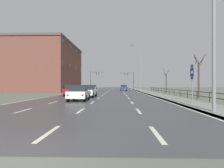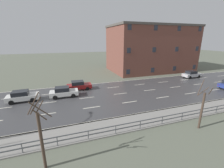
# 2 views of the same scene
# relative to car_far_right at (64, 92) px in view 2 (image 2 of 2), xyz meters

# --- Properties ---
(ground_plane) EXTENTS (160.00, 160.00, 0.12)m
(ground_plane) POSITION_rel_car_far_right_xyz_m (1.56, 27.60, -0.86)
(ground_plane) COLOR #5B6051
(guardrail) EXTENTS (0.07, 35.29, 1.00)m
(guardrail) POSITION_rel_car_far_right_xyz_m (11.41, 1.63, -0.10)
(guardrail) COLOR #515459
(guardrail) RESTS_ON ground
(car_far_right) EXTENTS (1.94, 4.15, 1.57)m
(car_far_right) POSITION_rel_car_far_right_xyz_m (0.00, 0.00, 0.00)
(car_far_right) COLOR silver
(car_far_right) RESTS_ON ground
(car_near_left) EXTENTS (1.89, 4.13, 1.57)m
(car_near_left) POSITION_rel_car_far_right_xyz_m (-2.96, 27.67, 0.00)
(car_near_left) COLOR #B7B7BC
(car_near_left) RESTS_ON ground
(car_mid_centre) EXTENTS (1.93, 4.15, 1.57)m
(car_mid_centre) POSITION_rel_car_far_right_xyz_m (-0.07, -5.53, 0.00)
(car_mid_centre) COLOR silver
(car_mid_centre) RESTS_ON ground
(car_distant) EXTENTS (1.89, 4.13, 1.57)m
(car_distant) POSITION_rel_car_far_right_xyz_m (-2.63, 2.59, 0.00)
(car_distant) COLOR maroon
(car_distant) RESTS_ON ground
(brick_building) EXTENTS (13.02, 21.75, 11.85)m
(brick_building) POSITION_rel_car_far_right_xyz_m (-13.79, 23.51, 5.13)
(brick_building) COLOR brown
(brick_building) RESTS_ON ground
(bare_tree_near) EXTENTS (1.36, 1.41, 5.33)m
(bare_tree_near) POSITION_rel_car_far_right_xyz_m (13.32, -1.66, 1.67)
(bare_tree_near) COLOR #423328
(bare_tree_near) RESTS_ON ground
(bare_tree_mid) EXTENTS (1.23, 1.24, 4.81)m
(bare_tree_mid) POSITION_rel_car_far_right_xyz_m (13.00, 12.31, 1.29)
(bare_tree_mid) COLOR #423328
(bare_tree_mid) RESTS_ON ground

